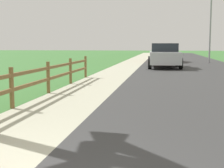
{
  "coord_description": "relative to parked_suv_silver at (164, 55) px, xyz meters",
  "views": [
    {
      "loc": [
        1.55,
        -2.45,
        1.53
      ],
      "look_at": [
        0.15,
        6.61,
        0.42
      ],
      "focal_mm": 52.19,
      "sensor_mm": 36.0,
      "label": 1
    }
  ],
  "objects": [
    {
      "name": "grass_verge",
      "position": [
        -6.18,
        7.3,
        -0.81
      ],
      "size": [
        5.0,
        66.0,
        0.0
      ],
      "primitive_type": "cube",
      "color": "#3D7334",
      "rests_on": "ground"
    },
    {
      "name": "ground_plane",
      "position": [
        -1.68,
        5.3,
        -0.82
      ],
      "size": [
        120.0,
        120.0,
        0.0
      ],
      "primitive_type": "plane",
      "color": "#3D7334"
    },
    {
      "name": "road_asphalt",
      "position": [
        1.82,
        7.3,
        -0.81
      ],
      "size": [
        7.0,
        66.0,
        0.01
      ],
      "primitive_type": "cube",
      "color": "#363636",
      "rests_on": "ground"
    },
    {
      "name": "street_lamp",
      "position": [
        3.96,
        6.64,
        2.85
      ],
      "size": [
        1.17,
        0.2,
        6.15
      ],
      "color": "gray",
      "rests_on": "ground"
    },
    {
      "name": "parked_suv_silver",
      "position": [
        0.0,
        0.0,
        0.0
      ],
      "size": [
        2.29,
        4.84,
        1.63
      ],
      "color": "#B7BABF",
      "rests_on": "ground"
    },
    {
      "name": "parked_car_red",
      "position": [
        0.15,
        7.98,
        -0.02
      ],
      "size": [
        2.13,
        4.83,
        1.63
      ],
      "color": "maroon",
      "rests_on": "ground"
    },
    {
      "name": "rail_fence",
      "position": [
        -3.7,
        -13.59,
        -0.23
      ],
      "size": [
        0.11,
        12.85,
        1.0
      ],
      "color": "brown",
      "rests_on": "ground"
    },
    {
      "name": "curb_concrete",
      "position": [
        -4.68,
        7.3,
        -0.81
      ],
      "size": [
        6.0,
        66.0,
        0.01
      ],
      "primitive_type": "cube",
      "color": "#B7B59B",
      "rests_on": "ground"
    }
  ]
}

